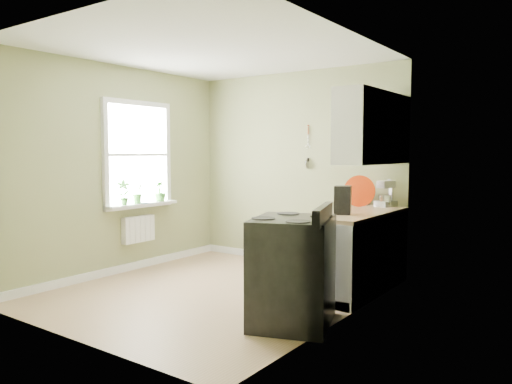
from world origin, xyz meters
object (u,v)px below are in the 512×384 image
Objects in this scene: stove at (293,270)px; coffee_maker at (343,201)px; stand_mixer at (387,194)px; kettle at (366,197)px.

stove is 1.21m from coffee_maker.
stand_mixer is 0.27m from kettle.
coffee_maker is (-0.11, -1.04, -0.00)m from stand_mixer.
kettle is 1.01m from coffee_maker.
coffee_maker is at bearing -95.81° from stand_mixer.
kettle is at bearing -169.93° from stand_mixer.
coffee_maker is at bearing -80.90° from kettle.
stove is 2.14m from kettle.
kettle is at bearing 99.10° from coffee_maker.
coffee_maker reaches higher than stove.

